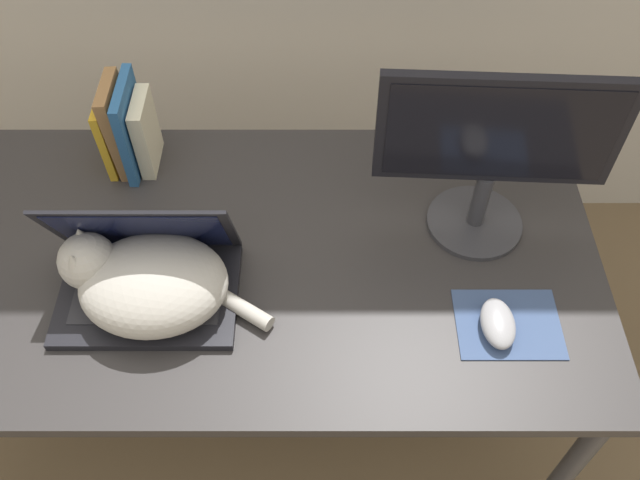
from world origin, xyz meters
The scene contains 7 objects.
desk centered at (0.00, 0.39, 0.67)m, with size 1.50×0.78×0.73m.
laptop centered at (-0.19, 0.30, 0.78)m, with size 0.36×0.25×0.24m.
cat centered at (-0.18, 0.27, 0.80)m, with size 0.42×0.24×0.16m.
external_monitor centered at (0.49, 0.47, 0.96)m, with size 0.47×0.21×0.40m.
mousepad centered at (0.52, 0.22, 0.73)m, with size 0.20×0.16×0.00m.
computer_mouse centered at (0.50, 0.21, 0.76)m, with size 0.07×0.11×0.04m.
book_row centered at (-0.28, 0.67, 0.84)m, with size 0.11×0.17×0.22m.
Camera 1 is at (0.15, -0.48, 1.88)m, focal length 38.00 mm.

